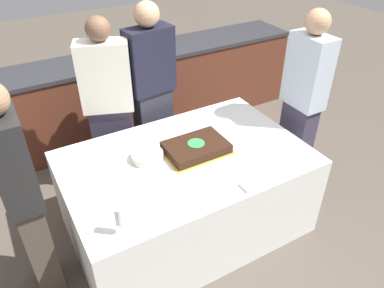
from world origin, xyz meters
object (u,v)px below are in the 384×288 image
at_px(wine_glass, 119,217).
at_px(person_seated_right, 302,104).
at_px(person_standing_back, 109,109).
at_px(person_cutting_cake, 152,94).
at_px(cake, 196,147).
at_px(plate_stack, 148,156).
at_px(person_seated_left, 24,198).

height_order(wine_glass, person_seated_right, person_seated_right).
height_order(wine_glass, person_standing_back, person_standing_back).
height_order(person_cutting_cake, person_standing_back, person_cutting_cake).
height_order(cake, person_standing_back, person_standing_back).
xyz_separation_m(wine_glass, person_cutting_cake, (0.79, 1.27, 0.01)).
distance_m(plate_stack, person_seated_right, 1.40).
distance_m(person_cutting_cake, person_seated_left, 1.47).
height_order(wine_glass, person_seated_left, person_seated_left).
height_order(plate_stack, person_seated_left, person_seated_left).
bearing_deg(person_standing_back, person_cutting_cake, -159.53).
height_order(cake, person_seated_left, person_seated_left).
relative_size(plate_stack, person_seated_right, 0.14).
bearing_deg(person_seated_left, wine_glass, -136.49).
xyz_separation_m(cake, wine_glass, (-0.79, -0.49, 0.09)).
relative_size(cake, person_standing_back, 0.31).
height_order(cake, wine_glass, wine_glass).
distance_m(wine_glass, person_standing_back, 1.32).
distance_m(plate_stack, person_seated_left, 0.87).
height_order(plate_stack, wine_glass, wine_glass).
relative_size(wine_glass, person_seated_right, 0.12).
bearing_deg(person_seated_left, person_standing_back, -45.76).
relative_size(wine_glass, person_seated_left, 0.12).
bearing_deg(plate_stack, person_standing_back, 93.21).
relative_size(cake, person_cutting_cake, 0.30).
distance_m(wine_glass, person_cutting_cake, 1.49).
relative_size(cake, person_seated_right, 0.30).
bearing_deg(plate_stack, person_cutting_cake, 62.30).
bearing_deg(person_seated_right, plate_stack, -94.65).
distance_m(plate_stack, wine_glass, 0.72).
height_order(cake, person_cutting_cake, person_cutting_cake).
distance_m(person_cutting_cake, person_standing_back, 0.40).
bearing_deg(cake, person_cutting_cake, 90.00).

